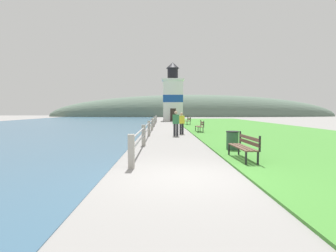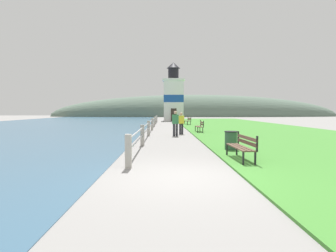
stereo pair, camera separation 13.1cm
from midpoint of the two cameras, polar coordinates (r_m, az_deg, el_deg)
name	(u,v)px [view 1 (the left image)]	position (r m, az deg, el deg)	size (l,w,h in m)	color
ground_plane	(184,177)	(6.91, 2.94, -10.96)	(160.00, 160.00, 0.00)	gray
grass_verge	(248,128)	(26.17, 16.78, -0.39)	(12.00, 54.51, 0.06)	#428433
water_strip	(19,128)	(28.37, -29.78, -0.46)	(24.00, 87.22, 0.01)	#385B75
seawall_railing	(152,123)	(22.67, -3.67, 0.60)	(0.18, 30.07, 1.02)	#A8A399
park_bench_near	(245,145)	(9.23, 15.97, -4.03)	(0.54, 1.87, 0.94)	brown
park_bench_midway	(200,126)	(20.25, 6.86, 0.08)	(0.47, 1.61, 0.94)	brown
park_bench_far	(188,120)	(30.53, 4.21, 1.23)	(0.66, 1.80, 0.94)	brown
lighthouse	(173,96)	(43.42, 0.94, 6.45)	(3.63, 3.63, 9.56)	white
person_strolling	(182,122)	(18.75, 2.78, 0.78)	(0.43, 0.34, 1.56)	#28282D
person_by_railing	(176,123)	(17.28, 1.51, 0.76)	(0.45, 0.31, 1.67)	#28282D
trash_bin	(232,141)	(11.39, 13.52, -3.18)	(0.54, 0.54, 0.84)	#2D5138
distant_hillside	(193,116)	(73.53, 5.48, 2.10)	(80.00, 16.00, 12.00)	#566B5B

